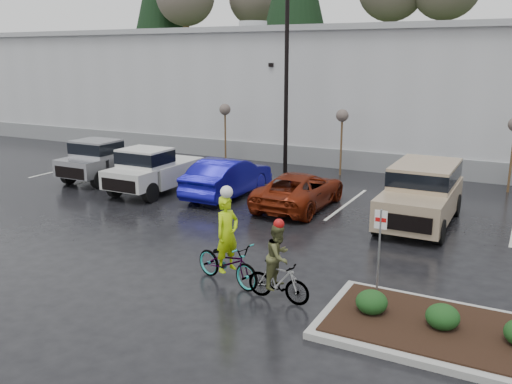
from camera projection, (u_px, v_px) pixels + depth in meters
The scene contains 16 objects.
ground at pixel (236, 271), 14.64m from camera, with size 120.00×120.00×0.00m, color black.
warehouse at pixel (415, 90), 32.67m from camera, with size 60.50×15.50×7.20m.
wooded_ridge at pixel (463, 84), 52.63m from camera, with size 80.00×25.00×6.00m, color #263A18.
lamppost at pixel (287, 55), 25.37m from camera, with size 0.50×1.00×9.22m.
sapling_west at pixel (225, 113), 28.74m from camera, with size 0.60×0.60×3.20m.
sapling_mid at pixel (342, 119), 25.83m from camera, with size 0.60×0.60×3.20m.
shrub_a at pixel (372, 302), 11.90m from camera, with size 0.70×0.70×0.52m, color black.
shrub_b at pixel (443, 317), 11.22m from camera, with size 0.70×0.70×0.52m, color black.
fire_lane_sign at pixel (380, 242), 12.77m from camera, with size 0.30×0.05×2.20m.
pickup_silver at pixel (111, 158), 25.57m from camera, with size 2.10×5.20×1.96m, color #9E9FA6, non-canonical shape.
pickup_white at pixel (159, 168), 23.28m from camera, with size 2.10×5.20×1.96m, color beige, non-canonical shape.
car_blue at pixel (228, 177), 22.34m from camera, with size 1.70×4.89×1.61m, color #0E0C8A.
car_red at pixel (300, 190), 20.71m from camera, with size 2.26×4.90×1.36m, color #681B09.
suv_tan at pixel (421, 195), 18.51m from camera, with size 2.20×5.10×2.06m, color tan, non-canonical shape.
cyclist_hivis at pixel (227, 254), 13.73m from camera, with size 2.24×1.29×2.57m.
cyclist_olive at pixel (278, 271), 12.73m from camera, with size 1.59×0.77×2.04m.
Camera 1 is at (6.79, -11.88, 5.67)m, focal length 38.00 mm.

